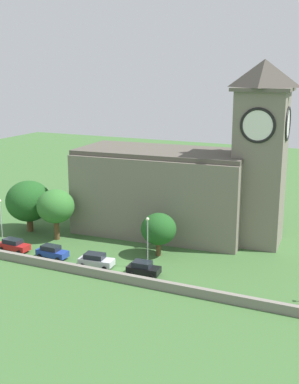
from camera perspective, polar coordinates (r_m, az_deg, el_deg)
ground_plane at (r=80.70m, az=1.74°, el=-4.93°), size 200.00×200.00×0.00m
church at (r=79.47m, az=3.91°, el=1.05°), size 33.34×14.59×27.22m
quay_barrier at (r=64.75m, az=-4.87°, el=-9.30°), size 55.36×0.70×1.15m
car_red at (r=76.32m, az=-15.09°, el=-5.81°), size 4.80×2.26×1.82m
car_blue at (r=72.42m, az=-10.97°, el=-6.65°), size 4.60×2.19×1.84m
car_silver at (r=68.38m, az=-6.08°, el=-7.69°), size 4.86×2.66×1.91m
car_black at (r=65.56m, az=-0.71°, el=-8.62°), size 4.34×2.50×1.83m
streetlamp_west_end at (r=79.26m, az=-16.47°, el=-2.39°), size 0.44×0.44×6.83m
streetlamp_west_mid at (r=66.56m, az=-0.22°, el=-4.81°), size 0.44×0.44×7.01m
tree_riverside_east at (r=78.68m, az=-10.57°, el=-1.62°), size 5.79×5.79×7.94m
tree_churchyard at (r=71.06m, az=1.03°, el=-4.21°), size 5.01×5.01×6.22m
tree_by_tower at (r=83.71m, az=-13.50°, el=-1.02°), size 7.33×7.33×8.36m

